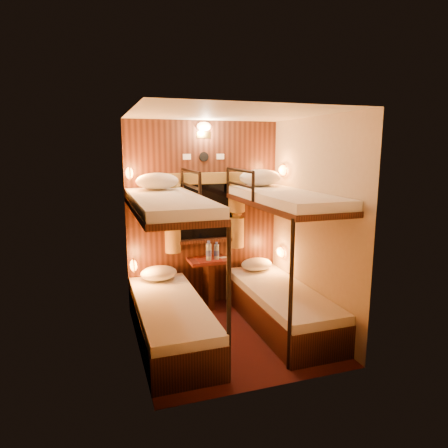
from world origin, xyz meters
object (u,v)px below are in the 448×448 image
object	(u,v)px
bunk_left	(170,292)
bottle_left	(209,252)
table	(208,277)
bottle_right	(217,252)
bunk_right	(281,279)

from	to	relation	value
bunk_left	bottle_left	xyz separation A→B (m)	(0.64, 0.73, 0.20)
table	bottle_right	xyz separation A→B (m)	(0.10, -0.05, 0.33)
bottle_left	bottle_right	world-z (taller)	bottle_left
bunk_left	bunk_right	xyz separation A→B (m)	(1.30, 0.00, 0.00)
bunk_left	bottle_left	size ratio (longest dim) A/B	7.44
bottle_right	bunk_right	bearing A→B (deg)	-52.91
bunk_right	bottle_left	world-z (taller)	bunk_right
table	bottle_right	bearing A→B (deg)	-28.11
bunk_right	table	xyz separation A→B (m)	(-0.65, 0.78, -0.14)
bottle_left	bottle_right	xyz separation A→B (m)	(0.11, 0.00, -0.01)
bunk_right	bottle_right	world-z (taller)	bunk_right
bunk_right	table	size ratio (longest dim) A/B	2.90
bunk_left	bunk_right	world-z (taller)	same
bunk_left	bunk_right	size ratio (longest dim) A/B	1.00
bunk_right	bottle_right	bearing A→B (deg)	127.09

